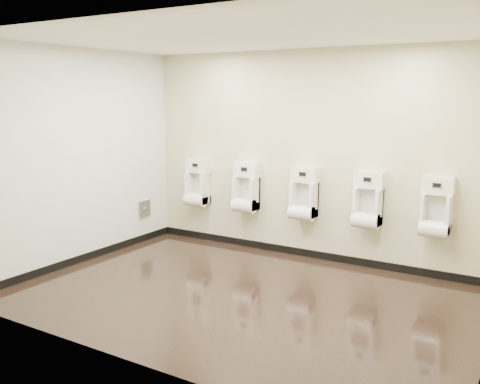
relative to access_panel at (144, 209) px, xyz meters
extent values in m
cube|color=black|center=(2.48, -1.20, -0.50)|extent=(5.00, 3.50, 0.00)
cube|color=white|center=(2.48, -1.20, 2.30)|extent=(5.00, 3.50, 0.00)
cube|color=beige|center=(2.48, 0.55, 0.90)|extent=(5.00, 0.02, 2.80)
cube|color=beige|center=(2.48, -2.95, 0.90)|extent=(5.00, 0.02, 2.80)
cube|color=beige|center=(-0.02, -1.20, 0.90)|extent=(0.02, 3.50, 2.80)
cube|color=white|center=(-0.01, -1.20, 0.90)|extent=(0.01, 3.50, 2.80)
cube|color=black|center=(2.48, 0.54, -0.45)|extent=(5.00, 0.02, 0.10)
cube|color=black|center=(-0.01, -1.20, -0.45)|extent=(0.02, 3.50, 0.10)
cube|color=#9E9EA3|center=(0.00, 0.00, 0.00)|extent=(0.03, 0.25, 0.25)
cylinder|color=silver|center=(0.02, 0.00, 0.00)|extent=(0.02, 0.04, 0.04)
cube|color=white|center=(0.69, 0.43, 0.32)|extent=(0.33, 0.24, 0.47)
cube|color=silver|center=(0.69, 0.51, 0.36)|extent=(0.25, 0.01, 0.35)
cylinder|color=white|center=(0.69, 0.37, 0.15)|extent=(0.33, 0.20, 0.20)
cube|color=white|center=(0.69, 0.46, 0.65)|extent=(0.37, 0.17, 0.20)
cube|color=black|center=(0.69, 0.37, 0.67)|extent=(0.09, 0.01, 0.05)
cube|color=silver|center=(0.69, 0.37, 0.67)|extent=(0.11, 0.01, 0.07)
cylinder|color=silver|center=(0.88, 0.46, 0.65)|extent=(0.01, 0.03, 0.03)
cube|color=white|center=(1.55, 0.43, 0.32)|extent=(0.33, 0.24, 0.47)
cube|color=silver|center=(1.55, 0.51, 0.36)|extent=(0.25, 0.01, 0.35)
cylinder|color=white|center=(1.55, 0.37, 0.15)|extent=(0.33, 0.20, 0.20)
cube|color=white|center=(1.55, 0.46, 0.65)|extent=(0.37, 0.17, 0.20)
cube|color=black|center=(1.55, 0.37, 0.67)|extent=(0.09, 0.01, 0.05)
cube|color=silver|center=(1.55, 0.37, 0.67)|extent=(0.11, 0.01, 0.07)
cylinder|color=silver|center=(1.74, 0.46, 0.65)|extent=(0.01, 0.03, 0.03)
cube|color=white|center=(2.45, 0.43, 0.32)|extent=(0.33, 0.24, 0.47)
cube|color=silver|center=(2.45, 0.51, 0.36)|extent=(0.25, 0.01, 0.35)
cylinder|color=white|center=(2.45, 0.37, 0.15)|extent=(0.33, 0.20, 0.20)
cube|color=white|center=(2.45, 0.46, 0.65)|extent=(0.37, 0.17, 0.20)
cube|color=black|center=(2.45, 0.37, 0.67)|extent=(0.09, 0.01, 0.05)
cube|color=silver|center=(2.45, 0.37, 0.67)|extent=(0.11, 0.01, 0.07)
cylinder|color=silver|center=(2.64, 0.46, 0.65)|extent=(0.01, 0.03, 0.03)
cube|color=white|center=(3.33, 0.43, 0.32)|extent=(0.33, 0.24, 0.47)
cube|color=silver|center=(3.33, 0.51, 0.36)|extent=(0.25, 0.01, 0.35)
cylinder|color=white|center=(3.33, 0.37, 0.15)|extent=(0.33, 0.20, 0.20)
cube|color=white|center=(3.33, 0.46, 0.65)|extent=(0.37, 0.17, 0.20)
cube|color=black|center=(3.33, 0.37, 0.67)|extent=(0.09, 0.01, 0.05)
cube|color=silver|center=(3.33, 0.37, 0.67)|extent=(0.11, 0.01, 0.07)
cylinder|color=silver|center=(3.52, 0.46, 0.65)|extent=(0.01, 0.03, 0.03)
cube|color=white|center=(4.16, 0.43, 0.32)|extent=(0.33, 0.24, 0.47)
cube|color=silver|center=(4.16, 0.51, 0.36)|extent=(0.25, 0.01, 0.35)
cylinder|color=white|center=(4.16, 0.37, 0.15)|extent=(0.33, 0.20, 0.20)
cube|color=white|center=(4.16, 0.46, 0.65)|extent=(0.37, 0.17, 0.20)
cube|color=black|center=(4.16, 0.37, 0.67)|extent=(0.09, 0.01, 0.05)
cube|color=silver|center=(4.16, 0.37, 0.67)|extent=(0.11, 0.01, 0.07)
cylinder|color=silver|center=(4.34, 0.46, 0.65)|extent=(0.01, 0.03, 0.03)
camera|label=1|loc=(5.40, -6.01, 1.70)|focal=40.00mm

